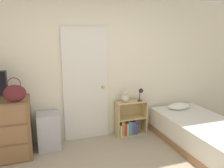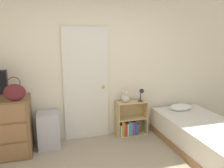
% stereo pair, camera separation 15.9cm
% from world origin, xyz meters
% --- Properties ---
extents(wall_back, '(10.00, 0.06, 2.55)m').
position_xyz_m(wall_back, '(0.00, 2.00, 1.27)').
color(wall_back, beige).
rests_on(wall_back, ground_plane).
extents(door_closed, '(0.80, 0.09, 2.01)m').
position_xyz_m(door_closed, '(-0.12, 1.95, 1.00)').
color(door_closed, silver).
rests_on(door_closed, ground_plane).
extents(handbag, '(0.31, 0.10, 0.36)m').
position_xyz_m(handbag, '(-1.23, 1.50, 1.06)').
color(handbag, '#591E23').
rests_on(handbag, dresser).
extents(storage_bin, '(0.36, 0.36, 0.61)m').
position_xyz_m(storage_bin, '(-0.80, 1.77, 0.30)').
color(storage_bin, '#ADADB7').
rests_on(storage_bin, ground_plane).
extents(bookshelf, '(0.58, 0.25, 0.66)m').
position_xyz_m(bookshelf, '(0.68, 1.83, 0.25)').
color(bookshelf, tan).
rests_on(bookshelf, ground_plane).
extents(teddy_bear, '(0.15, 0.15, 0.23)m').
position_xyz_m(teddy_bear, '(0.59, 1.83, 0.75)').
color(teddy_bear, beige).
rests_on(teddy_bear, bookshelf).
extents(desk_lamp, '(0.11, 0.10, 0.24)m').
position_xyz_m(desk_lamp, '(0.89, 1.79, 0.82)').
color(desk_lamp, '#262628').
rests_on(desk_lamp, bookshelf).
extents(bed, '(1.03, 1.97, 0.57)m').
position_xyz_m(bed, '(1.67, 0.98, 0.23)').
color(bed, '#996B47').
rests_on(bed, ground_plane).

